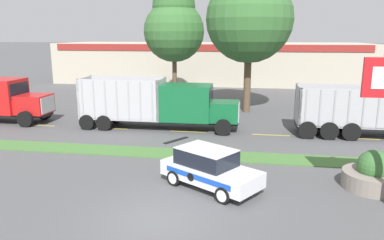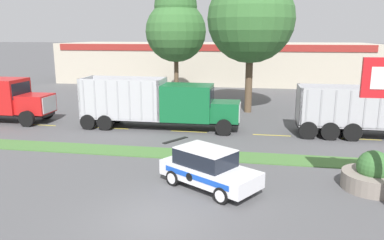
# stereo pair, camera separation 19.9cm
# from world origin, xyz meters

# --- Properties ---
(ground_plane) EXTENTS (600.00, 600.00, 0.00)m
(ground_plane) POSITION_xyz_m (0.00, 0.00, 0.00)
(ground_plane) COLOR #515154
(grass_verge) EXTENTS (120.00, 1.73, 0.06)m
(grass_verge) POSITION_xyz_m (0.00, 7.21, 0.03)
(grass_verge) COLOR #477538
(grass_verge) RESTS_ON ground_plane
(centre_line_2) EXTENTS (2.40, 0.14, 0.01)m
(centre_line_2) POSITION_xyz_m (-11.79, 12.07, 0.00)
(centre_line_2) COLOR yellow
(centre_line_2) RESTS_ON ground_plane
(centre_line_3) EXTENTS (2.40, 0.14, 0.01)m
(centre_line_3) POSITION_xyz_m (-6.39, 12.07, 0.00)
(centre_line_3) COLOR yellow
(centre_line_3) RESTS_ON ground_plane
(centre_line_4) EXTENTS (2.40, 0.14, 0.01)m
(centre_line_4) POSITION_xyz_m (-0.99, 12.07, 0.00)
(centre_line_4) COLOR yellow
(centre_line_4) RESTS_ON ground_plane
(centre_line_5) EXTENTS (2.40, 0.14, 0.01)m
(centre_line_5) POSITION_xyz_m (4.41, 12.07, 0.00)
(centre_line_5) COLOR yellow
(centre_line_5) RESTS_ON ground_plane
(centre_line_6) EXTENTS (2.40, 0.14, 0.01)m
(centre_line_6) POSITION_xyz_m (9.81, 12.07, 0.00)
(centre_line_6) COLOR yellow
(centre_line_6) RESTS_ON ground_plane
(dump_truck_mid) EXTENTS (10.79, 2.59, 3.43)m
(dump_truck_mid) POSITION_xyz_m (-2.21, 12.62, 1.64)
(dump_truck_mid) COLOR black
(dump_truck_mid) RESTS_ON ground_plane
(rally_car) EXTENTS (4.54, 3.81, 1.70)m
(rally_car) POSITION_xyz_m (1.47, 3.05, 0.86)
(rally_car) COLOR white
(rally_car) RESTS_ON ground_plane
(stone_planter) EXTENTS (2.46, 2.46, 1.64)m
(stone_planter) POSITION_xyz_m (8.24, 4.09, 0.58)
(stone_planter) COLOR gray
(stone_planter) RESTS_ON ground_plane
(store_building_backdrop) EXTENTS (40.53, 12.10, 5.22)m
(store_building_backdrop) POSITION_xyz_m (-2.66, 39.97, 2.61)
(store_building_backdrop) COLOR #BCB29E
(store_building_backdrop) RESTS_ON ground_plane
(tree_behind_left) EXTENTS (6.95, 6.95, 12.73)m
(tree_behind_left) POSITION_xyz_m (2.68, 19.30, 8.21)
(tree_behind_left) COLOR brown
(tree_behind_left) RESTS_ON ground_plane
(tree_behind_centre) EXTENTS (5.70, 5.70, 10.87)m
(tree_behind_centre) POSITION_xyz_m (-4.35, 23.69, 7.16)
(tree_behind_centre) COLOR brown
(tree_behind_centre) RESTS_ON ground_plane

